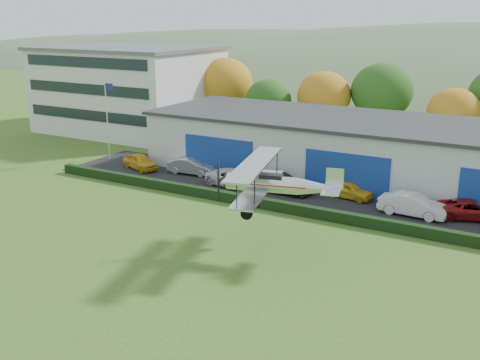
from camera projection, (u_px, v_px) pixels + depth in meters
The scene contains 16 objects.
ground at pixel (113, 297), 29.12m from camera, with size 300.00×300.00×0.00m, color #3A5E1D.
apron at pixel (317, 196), 45.26m from camera, with size 48.00×9.00×0.05m, color black.
hedge at pixel (293, 209), 41.14m from camera, with size 46.00×0.60×0.80m, color black.
hangar at pixel (369, 150), 49.40m from camera, with size 40.60×12.60×5.30m.
office_block at pixel (130, 89), 70.03m from camera, with size 20.60×15.60×10.40m.
flagpole at pixel (108, 113), 55.48m from camera, with size 1.05×0.10×8.00m.
tree_belt at pixel (368, 96), 61.08m from camera, with size 75.70×13.22×10.12m.
distant_hills at pixel (453, 119), 151.91m from camera, with size 430.00×196.00×56.00m.
car_0 at pixel (140, 162), 52.86m from camera, with size 1.69×4.21×1.43m, color gold.
car_1 at pixel (192, 166), 51.17m from camera, with size 1.59×4.55×1.50m, color silver.
car_2 at pixel (235, 178), 47.38m from camera, with size 2.41×5.22×1.45m, color silver.
car_3 at pixel (280, 182), 46.04m from camera, with size 2.25×5.54×1.61m, color black.
car_4 at pixel (349, 190), 44.48m from camera, with size 1.58×3.92×1.34m, color gold.
car_5 at pixel (413, 205), 40.55m from camera, with size 1.70×4.88×1.61m, color silver.
car_6 at pixel (472, 210), 39.96m from camera, with size 2.26×4.89×1.36m, color maroon.
biplane at pixel (273, 183), 33.64m from camera, with size 7.78×8.84×3.29m.
Camera 1 is at (18.59, -19.58, 14.14)m, focal length 41.77 mm.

